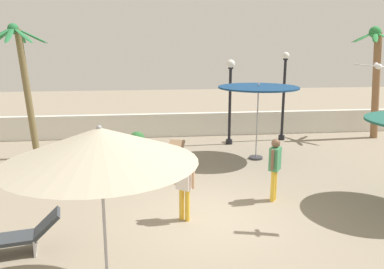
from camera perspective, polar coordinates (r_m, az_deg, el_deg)
The scene contains 14 objects.
ground_plane at distance 9.84m, azimuth 2.20°, elevation -12.08°, with size 56.00×56.00×0.00m, color gray.
boundary_wall at distance 18.09m, azimuth -2.18°, elevation 1.43°, with size 25.20×0.30×1.07m, color silver.
patio_umbrella_0 at distance 5.99m, azimuth -13.31°, elevation -1.64°, with size 2.97×2.97×3.01m.
patio_umbrella_1 at distance 14.30m, azimuth 9.68°, elevation 6.34°, with size 2.89×2.89×2.81m.
palm_tree_0 at distance 15.36m, azimuth -23.53°, elevation 8.34°, with size 2.27×2.27×4.91m.
palm_tree_1 at distance 19.22m, azimuth 25.27°, elevation 8.41°, with size 2.01×1.88×4.95m.
lamp_post_0 at distance 17.59m, azimuth 13.28°, elevation 6.00°, with size 0.31×0.31×3.86m.
lamp_post_1 at distance 16.43m, azimuth 5.59°, elevation 5.98°, with size 0.36×0.36×3.58m.
lounge_chair_1 at distance 13.35m, azimuth -2.98°, elevation -3.39°, with size 1.10×1.93×0.82m.
lounge_chair_2 at distance 8.89m, azimuth -24.72°, elevation -13.43°, with size 1.96×0.91×0.84m.
guest_0 at distance 9.36m, azimuth -1.12°, elevation -7.07°, with size 0.47×0.41×1.59m.
guest_1 at distance 10.71m, azimuth 12.03°, elevation -4.16°, with size 0.41×0.47×1.74m.
seagull_0 at distance 9.49m, azimuth 25.60°, elevation 9.04°, with size 1.02×0.41×0.14m.
planter at distance 15.48m, azimuth -7.98°, elevation -1.26°, with size 0.70×0.70×0.85m.
Camera 1 is at (-1.43, -8.79, 4.18)m, focal length 36.46 mm.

